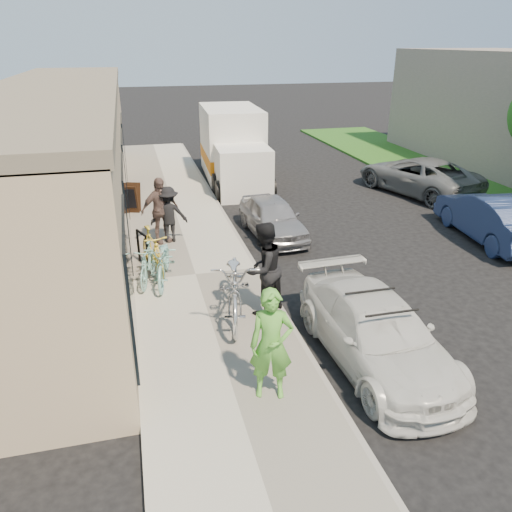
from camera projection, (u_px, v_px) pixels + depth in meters
ground at (316, 333)px, 9.99m from camera, size 120.00×120.00×0.00m
sidewalk at (196, 277)px, 12.18m from camera, size 3.00×34.00×0.15m
curb at (257, 271)px, 12.53m from camera, size 0.12×34.00×0.13m
storefront at (63, 158)px, 15.08m from camera, size 3.60×20.00×4.22m
bike_rack at (142, 245)px, 12.46m from camera, size 0.26×0.59×0.88m
sandwich_board at (130, 198)px, 16.35m from camera, size 0.72×0.72×0.93m
sedan_white at (376, 332)px, 8.89m from camera, size 1.86×4.27×1.26m
sedan_silver at (273, 217)px, 14.73m from camera, size 1.53×3.46×1.16m
moving_truck at (233, 150)px, 20.32m from camera, size 2.51×6.00×2.90m
far_car_blue at (492, 217)px, 14.41m from camera, size 1.92×4.36×1.39m
far_car_gray at (418, 175)px, 18.92m from camera, size 3.56×5.34×1.36m
tandem_bike at (236, 285)px, 10.10m from camera, size 1.41×2.74×1.37m
woman_rider at (271, 345)px, 7.67m from camera, size 0.77×0.60×1.86m
man_standing at (263, 269)px, 10.12m from camera, size 1.20×1.15×1.96m
cruiser_bike_a at (148, 263)px, 11.59m from camera, size 0.83×1.63×0.94m
cruiser_bike_b at (164, 261)px, 11.60m from camera, size 1.01×2.05×1.03m
cruiser_bike_c at (153, 252)px, 11.95m from camera, size 0.90×1.95×1.13m
bystander_a at (169, 214)px, 13.85m from camera, size 1.02×0.59×1.58m
bystander_b at (160, 210)px, 13.75m from camera, size 1.17×0.78×1.85m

